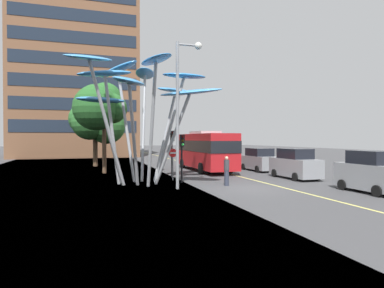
{
  "coord_description": "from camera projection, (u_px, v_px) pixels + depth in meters",
  "views": [
    {
      "loc": [
        -8.9,
        -17.65,
        2.96
      ],
      "look_at": [
        -0.75,
        8.55,
        2.5
      ],
      "focal_mm": 30.98,
      "sensor_mm": 36.0,
      "label": 1
    }
  ],
  "objects": [
    {
      "name": "tree_pavement_near",
      "position": [
        101.0,
        105.0,
        27.77
      ],
      "size": [
        4.38,
        5.28,
        7.75
      ],
      "color": "brown",
      "rests_on": "ground"
    },
    {
      "name": "traffic_light_kerb_far",
      "position": [
        172.0,
        143.0,
        25.43
      ],
      "size": [
        0.28,
        0.42,
        3.55
      ],
      "color": "black",
      "rests_on": "ground"
    },
    {
      "name": "tree_pavement_far",
      "position": [
        95.0,
        123.0,
        35.09
      ],
      "size": [
        5.91,
        5.52,
        6.84
      ],
      "color": "brown",
      "rests_on": "ground"
    },
    {
      "name": "car_parked_far",
      "position": [
        259.0,
        160.0,
        30.23
      ],
      "size": [
        2.06,
        4.32,
        2.07
      ],
      "color": "gray",
      "rests_on": "ground"
    },
    {
      "name": "car_side_street",
      "position": [
        225.0,
        155.0,
        36.92
      ],
      "size": [
        2.06,
        3.99,
        2.33
      ],
      "color": "gray",
      "rests_on": "ground"
    },
    {
      "name": "ground",
      "position": [
        237.0,
        190.0,
        19.35
      ],
      "size": [
        120.0,
        240.0,
        0.1
      ],
      "color": "#424244"
    },
    {
      "name": "backdrop_building",
      "position": [
        77.0,
        78.0,
        55.66
      ],
      "size": [
        19.05,
        14.5,
        26.26
      ],
      "color": "brown",
      "rests_on": "ground"
    },
    {
      "name": "car_parked_mid",
      "position": [
        295.0,
        164.0,
        24.41
      ],
      "size": [
        1.97,
        4.36,
        2.21
      ],
      "color": "gray",
      "rests_on": "ground"
    },
    {
      "name": "leaf_sculpture",
      "position": [
        138.0,
        87.0,
        21.7
      ],
      "size": [
        9.77,
        10.6,
        8.54
      ],
      "color": "#9EA0A5",
      "rests_on": "ground"
    },
    {
      "name": "car_parked_near",
      "position": [
        371.0,
        173.0,
        18.1
      ],
      "size": [
        1.92,
        3.9,
        2.29
      ],
      "color": "gray",
      "rests_on": "ground"
    },
    {
      "name": "street_lamp",
      "position": [
        183.0,
        96.0,
        19.38
      ],
      "size": [
        1.59,
        0.44,
        8.67
      ],
      "color": "gray",
      "rests_on": "ground"
    },
    {
      "name": "traffic_light_kerb_near",
      "position": [
        182.0,
        148.0,
        21.82
      ],
      "size": [
        0.28,
        0.42,
        3.22
      ],
      "color": "black",
      "rests_on": "ground"
    },
    {
      "name": "red_bus",
      "position": [
        205.0,
        149.0,
        30.31
      ],
      "size": [
        2.9,
        9.83,
        3.61
      ],
      "color": "red",
      "rests_on": "ground"
    },
    {
      "name": "no_entry_sign",
      "position": [
        173.0,
        159.0,
        23.28
      ],
      "size": [
        0.6,
        0.12,
        2.24
      ],
      "color": "gray",
      "rests_on": "ground"
    },
    {
      "name": "pedestrian",
      "position": [
        227.0,
        171.0,
        20.71
      ],
      "size": [
        0.34,
        0.34,
        1.84
      ],
      "color": "#2D3342",
      "rests_on": "ground"
    }
  ]
}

